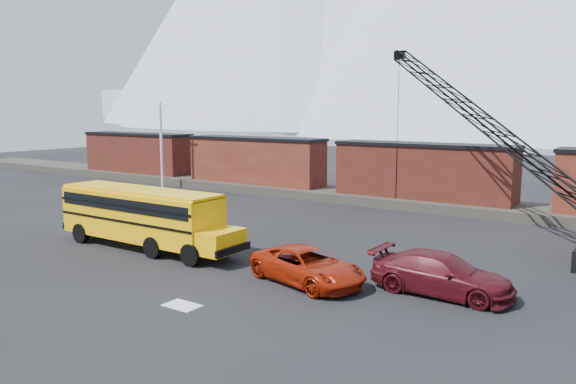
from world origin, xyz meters
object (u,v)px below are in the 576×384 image
Objects in this scene: school_bus at (144,215)px; red_pickup at (308,266)px; crawler_crane at (481,120)px; maroon_suv at (442,274)px.

school_bus reaches higher than red_pickup.
school_bus is 0.60× the size of crawler_crane.
school_bus is 20.35m from crawler_crane.
red_pickup is at bearing -1.30° from school_bus.
maroon_suv is (15.63, 1.59, -0.96)m from school_bus.
school_bus is 10.47m from red_pickup.
crawler_crane is (-2.33, 12.97, 5.94)m from maroon_suv.
school_bus is 2.04× the size of maroon_suv.
crawler_crane is (13.31, 14.57, 4.98)m from school_bus.
crawler_crane is (2.89, 14.80, 6.01)m from red_pickup.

